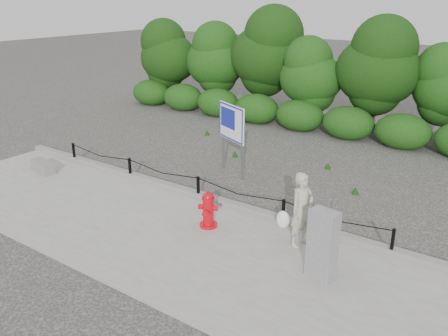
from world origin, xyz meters
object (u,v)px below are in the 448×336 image
Objects in this scene: concrete_block at (43,166)px; pedestrian at (301,210)px; utility_cabinet at (323,245)px; fire_hydrant at (208,210)px; advertising_sign at (232,126)px.

pedestrian is at bearing 3.09° from concrete_block.
fire_hydrant is at bearing -178.01° from utility_cabinet.
utility_cabinet reaches higher than fire_hydrant.
advertising_sign reaches higher than utility_cabinet.
advertising_sign reaches higher than pedestrian.
advertising_sign is at bearing 94.04° from fire_hydrant.
fire_hydrant is at bearing -0.02° from concrete_block.
pedestrian reaches higher than fire_hydrant.
fire_hydrant is 0.57× the size of utility_cabinet.
concrete_block is at bearing -172.44° from utility_cabinet.
utility_cabinet is (2.97, -0.43, 0.27)m from fire_hydrant.
advertising_sign is (-1.59, 3.26, 1.00)m from fire_hydrant.
concrete_block is at bearing -119.80° from advertising_sign.
utility_cabinet is (9.18, -0.43, 0.53)m from concrete_block.
utility_cabinet is (0.90, -0.88, -0.10)m from pedestrian.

